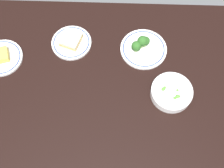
{
  "coord_description": "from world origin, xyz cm",
  "views": [
    {
      "loc": [
        1.7,
        -52.19,
        116.88
      ],
      "look_at": [
        0.0,
        0.0,
        6.0
      ],
      "focal_mm": 47.36,
      "sensor_mm": 36.0,
      "label": 1
    }
  ],
  "objects_px": {
    "plate_sandwich": "(71,42)",
    "plate_broccoli": "(143,47)",
    "plate_cheese": "(1,57)",
    "bowl_peas": "(171,92)"
  },
  "relations": [
    {
      "from": "plate_cheese",
      "to": "plate_broccoli",
      "type": "height_order",
      "value": "plate_broccoli"
    },
    {
      "from": "plate_broccoli",
      "to": "bowl_peas",
      "type": "height_order",
      "value": "plate_broccoli"
    },
    {
      "from": "plate_cheese",
      "to": "bowl_peas",
      "type": "bearing_deg",
      "value": -11.44
    },
    {
      "from": "plate_sandwich",
      "to": "bowl_peas",
      "type": "relative_size",
      "value": 1.05
    },
    {
      "from": "plate_sandwich",
      "to": "plate_cheese",
      "type": "relative_size",
      "value": 0.97
    },
    {
      "from": "plate_sandwich",
      "to": "plate_cheese",
      "type": "height_order",
      "value": "plate_sandwich"
    },
    {
      "from": "plate_cheese",
      "to": "plate_broccoli",
      "type": "relative_size",
      "value": 0.89
    },
    {
      "from": "plate_sandwich",
      "to": "plate_cheese",
      "type": "xyz_separation_m",
      "value": [
        -0.3,
        -0.09,
        -0.0
      ]
    },
    {
      "from": "plate_sandwich",
      "to": "plate_broccoli",
      "type": "bearing_deg",
      "value": -3.85
    },
    {
      "from": "plate_sandwich",
      "to": "plate_broccoli",
      "type": "relative_size",
      "value": 0.87
    }
  ]
}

